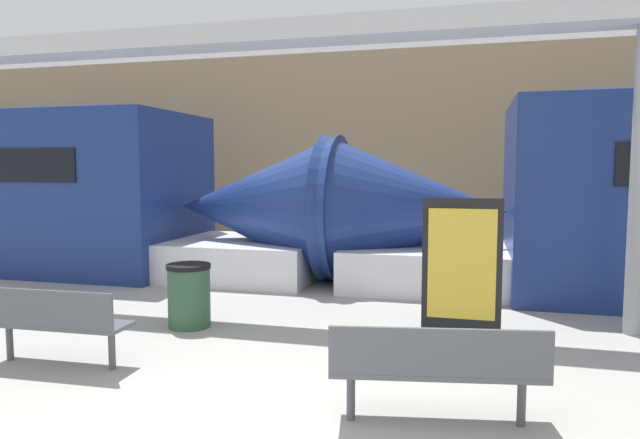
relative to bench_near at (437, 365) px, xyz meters
The scene contains 6 objects.
station_wall 10.36m from the bench_near, 96.82° to the left, with size 56.00×0.20×5.00m, color #9E8460.
bench_near is the anchor object (origin of this frame).
bench_far 3.89m from the bench_near, behind, with size 1.53×0.49×0.83m.
trash_bin 3.88m from the bench_near, 146.84° to the left, with size 0.57×0.57×0.82m.
poster_board 2.36m from the bench_near, 86.38° to the left, with size 0.91×0.07×1.70m.
support_column_near 4.11m from the bench_near, 55.61° to the left, with size 0.20×0.20×3.74m, color gray.
Camera 1 is at (1.42, -3.08, 2.04)m, focal length 32.00 mm.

